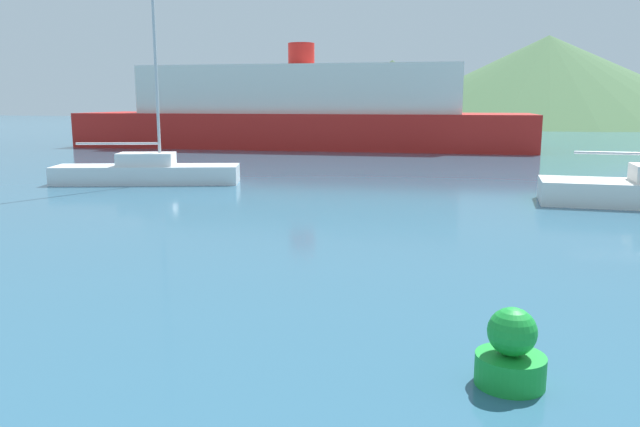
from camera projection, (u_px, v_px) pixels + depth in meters
name	position (u px, v px, depth m)	size (l,w,h in m)	color
sailboat_middle	(147.00, 170.00, 25.66)	(7.63, 4.26, 11.38)	white
ferry_distant	(302.00, 112.00, 45.38)	(33.15, 11.21, 7.42)	red
buoy_marker	(511.00, 353.00, 7.41)	(0.83, 0.83, 0.96)	green
hill_west	(392.00, 92.00, 93.84)	(26.98, 26.98, 9.39)	#4C6647
hill_central	(547.00, 80.00, 93.52)	(54.53, 54.53, 12.97)	#476B42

